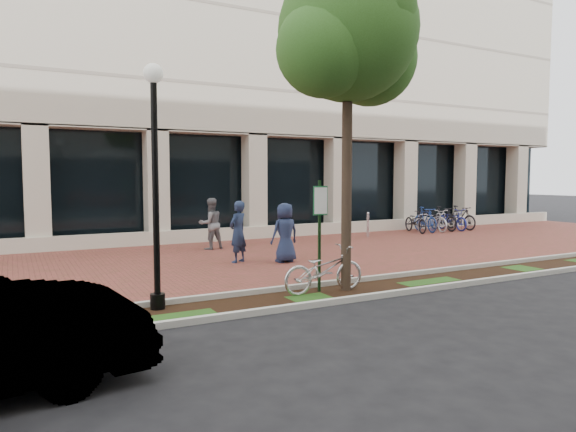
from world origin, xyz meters
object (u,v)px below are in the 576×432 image
bollard (368,224)px  bike_rack_cluster (438,219)px  street_tree (349,41)px  lamppost (155,173)px  pedestrian_mid (211,224)px  parking_sign (320,221)px  pedestrian_right (285,233)px  locked_bicycle (324,270)px  pedestrian_left (238,232)px

bollard → bike_rack_cluster: bike_rack_cluster is taller
street_tree → bike_rack_cluster: street_tree is taller
lamppost → pedestrian_mid: lamppost is taller
parking_sign → bollard: (7.11, 7.69, -1.00)m
lamppost → pedestrian_right: 6.07m
locked_bicycle → pedestrian_left: bearing=2.0°
parking_sign → lamppost: bearing=-179.2°
lamppost → street_tree: size_ratio=0.64×
street_tree → bike_rack_cluster: size_ratio=1.96×
locked_bicycle → lamppost: bearing=85.7°
pedestrian_left → locked_bicycle: bearing=60.9°
pedestrian_left → bollard: pedestrian_left is taller
lamppost → parking_sign: bearing=-3.4°
parking_sign → lamppost: 3.59m
pedestrian_mid → pedestrian_right: 3.71m
lamppost → bollard: (10.55, 7.48, -2.02)m
pedestrian_right → locked_bicycle: bearing=70.1°
parking_sign → bike_rack_cluster: 14.11m
pedestrian_right → bollard: (5.95, 3.91, -0.34)m
locked_bicycle → bike_rack_cluster: bike_rack_cluster is taller
pedestrian_right → street_tree: bearing=78.6°
street_tree → locked_bicycle: (-0.60, -0.01, -4.86)m
pedestrian_left → bike_rack_cluster: pedestrian_left is taller
street_tree → pedestrian_mid: 8.71m
pedestrian_left → bollard: 7.89m
bollard → bike_rack_cluster: bearing=6.0°
locked_bicycle → pedestrian_right: bearing=-15.4°
bollard → bike_rack_cluster: (4.37, 0.46, 0.00)m
pedestrian_left → bike_rack_cluster: 12.13m
pedestrian_mid → bollard: bearing=177.0°
pedestrian_mid → pedestrian_left: bearing=79.6°
parking_sign → pedestrian_mid: bearing=92.8°
street_tree → pedestrian_right: (0.52, 3.88, -4.49)m
lamppost → bike_rack_cluster: size_ratio=1.26×
street_tree → pedestrian_left: bearing=98.9°
pedestrian_left → lamppost: bearing=20.8°
lamppost → pedestrian_left: bearing=51.1°
pedestrian_mid → bike_rack_cluster: bearing=178.2°
lamppost → bike_rack_cluster: bearing=28.0°
locked_bicycle → pedestrian_right: 4.06m
bollard → pedestrian_right: bearing=-146.7°
pedestrian_right → bike_rack_cluster: pedestrian_right is taller
pedestrian_left → parking_sign: bearing=60.4°
bollard → street_tree: bearing=-129.7°
street_tree → bollard: street_tree is taller
street_tree → bollard: size_ratio=6.73×
bike_rack_cluster → locked_bicycle: bearing=-135.5°
locked_bicycle → bollard: (7.07, 7.79, 0.03)m
parking_sign → pedestrian_left: 4.44m
pedestrian_left → pedestrian_mid: size_ratio=1.02×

